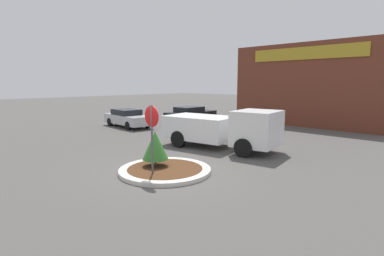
{
  "coord_description": "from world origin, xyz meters",
  "views": [
    {
      "loc": [
        8.18,
        -7.01,
        3.29
      ],
      "look_at": [
        -0.5,
        1.96,
        1.39
      ],
      "focal_mm": 28.0,
      "sensor_mm": 36.0,
      "label": 1
    }
  ],
  "objects_px": {
    "stop_sign": "(152,128)",
    "parked_sedan_black": "(191,114)",
    "parked_sedan_silver": "(128,118)",
    "utility_truck": "(222,128)"
  },
  "relations": [
    {
      "from": "stop_sign",
      "to": "parked_sedan_black",
      "type": "height_order",
      "value": "stop_sign"
    },
    {
      "from": "stop_sign",
      "to": "parked_sedan_silver",
      "type": "bearing_deg",
      "value": 149.92
    },
    {
      "from": "utility_truck",
      "to": "parked_sedan_black",
      "type": "xyz_separation_m",
      "value": [
        -8.4,
        6.38,
        -0.36
      ]
    },
    {
      "from": "parked_sedan_black",
      "to": "parked_sedan_silver",
      "type": "xyz_separation_m",
      "value": [
        -1.29,
        -5.4,
        0.0
      ]
    },
    {
      "from": "utility_truck",
      "to": "parked_sedan_black",
      "type": "relative_size",
      "value": 1.34
    },
    {
      "from": "stop_sign",
      "to": "utility_truck",
      "type": "distance_m",
      "value": 5.49
    },
    {
      "from": "stop_sign",
      "to": "parked_sedan_silver",
      "type": "distance_m",
      "value": 12.59
    },
    {
      "from": "stop_sign",
      "to": "utility_truck",
      "type": "xyz_separation_m",
      "value": [
        -1.16,
        5.32,
        -0.72
      ]
    },
    {
      "from": "parked_sedan_black",
      "to": "utility_truck",
      "type": "bearing_deg",
      "value": -126.92
    },
    {
      "from": "utility_truck",
      "to": "parked_sedan_silver",
      "type": "height_order",
      "value": "utility_truck"
    }
  ]
}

